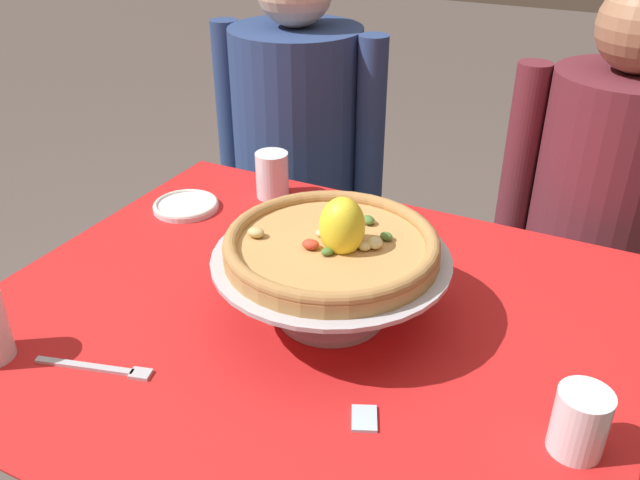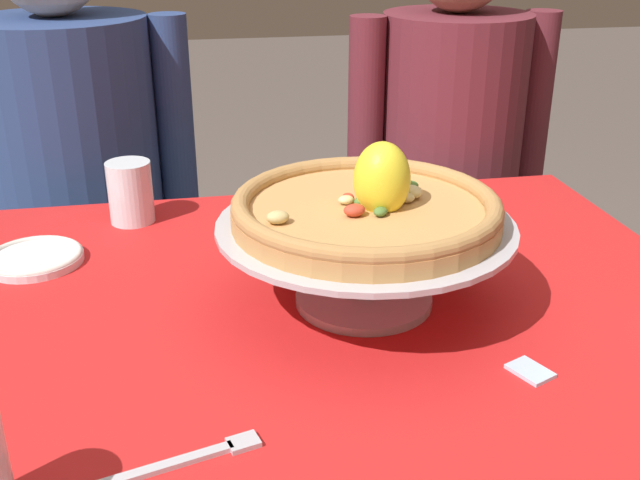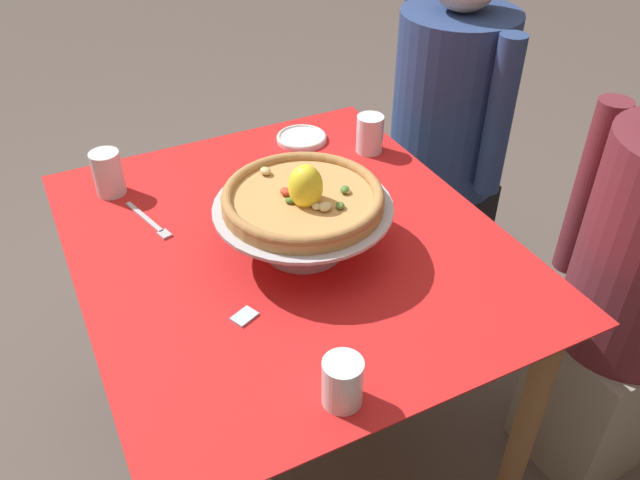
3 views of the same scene
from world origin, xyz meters
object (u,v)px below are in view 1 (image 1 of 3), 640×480
at_px(water_glass_side_right, 579,425).
at_px(dinner_fork, 100,368).
at_px(water_glass_back_left, 272,177).
at_px(pizza, 332,244).
at_px(diner_left, 298,170).
at_px(side_plate, 186,205).
at_px(sugar_packet, 364,418).
at_px(pizza_stand, 331,273).
at_px(diner_right, 592,248).

relative_size(water_glass_side_right, dinner_fork, 0.51).
distance_m(water_glass_back_left, dinner_fork, 0.66).
height_order(pizza, diner_left, diner_left).
xyz_separation_m(side_plate, diner_left, (0.00, 0.53, -0.12)).
relative_size(pizza, sugar_packet, 7.15).
bearing_deg(sugar_packet, pizza_stand, 126.44).
xyz_separation_m(water_glass_side_right, water_glass_back_left, (-0.75, 0.49, 0.00)).
xyz_separation_m(side_plate, dinner_fork, (0.21, -0.51, -0.01)).
bearing_deg(sugar_packet, diner_right, 76.23).
height_order(pizza_stand, diner_right, diner_right).
height_order(pizza, water_glass_back_left, pizza).
bearing_deg(sugar_packet, pizza, 126.13).
bearing_deg(pizza, water_glass_side_right, -16.81).
height_order(pizza_stand, diner_left, diner_left).
xyz_separation_m(water_glass_back_left, diner_left, (-0.14, 0.39, -0.16)).
height_order(pizza, sugar_packet, pizza).
height_order(dinner_fork, diner_right, diner_right).
relative_size(pizza, diner_right, 0.29).
distance_m(pizza, water_glass_side_right, 0.45).
relative_size(water_glass_side_right, side_plate, 0.66).
xyz_separation_m(diner_left, diner_right, (0.85, -0.04, -0.03)).
bearing_deg(dinner_fork, sugar_packet, 11.82).
bearing_deg(dinner_fork, diner_left, 101.40).
bearing_deg(diner_right, pizza_stand, -118.03).
distance_m(pizza_stand, diner_right, 0.83).
bearing_deg(side_plate, pizza_stand, -24.81).
xyz_separation_m(pizza, diner_right, (0.37, 0.71, -0.28)).
height_order(sugar_packet, diner_right, diner_right).
height_order(diner_left, diner_right, diner_left).
relative_size(pizza, side_plate, 2.43).
bearing_deg(water_glass_side_right, water_glass_back_left, 146.83).
relative_size(pizza, water_glass_back_left, 3.32).
height_order(sugar_packet, diner_left, diner_left).
distance_m(sugar_packet, diner_right, 0.95).
bearing_deg(dinner_fork, water_glass_back_left, 95.97).
bearing_deg(pizza_stand, pizza, -1.09).
height_order(dinner_fork, sugar_packet, dinner_fork).
bearing_deg(diner_right, water_glass_back_left, -154.03).
distance_m(water_glass_back_left, side_plate, 0.21).
xyz_separation_m(water_glass_back_left, diner_right, (0.70, 0.34, -0.19)).
bearing_deg(sugar_packet, water_glass_side_right, 15.96).
xyz_separation_m(dinner_fork, diner_left, (-0.21, 1.04, -0.12)).
bearing_deg(water_glass_back_left, pizza, -47.91).
bearing_deg(diner_right, diner_left, 177.11).
distance_m(pizza, diner_right, 0.85).
bearing_deg(water_glass_back_left, sugar_packet, -49.95).
relative_size(pizza, water_glass_side_right, 3.70).
distance_m(water_glass_back_left, diner_left, 0.44).
height_order(pizza_stand, sugar_packet, pizza_stand).
bearing_deg(diner_right, side_plate, -149.98).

